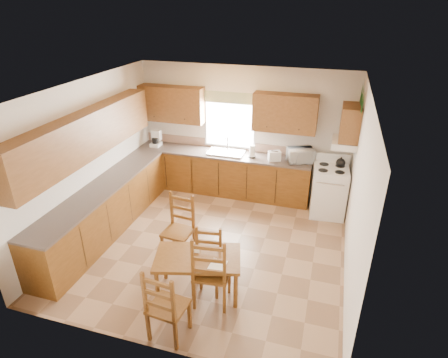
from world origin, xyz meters
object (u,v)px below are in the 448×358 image
(stove, at_px, (328,192))
(dining_table, at_px, (198,274))
(chair_far_left, at_px, (178,228))
(chair_far_right, at_px, (207,263))
(microwave, at_px, (300,155))
(chair_near_right, at_px, (168,302))
(chair_near_left, at_px, (212,268))

(stove, height_order, dining_table, stove)
(chair_far_left, distance_m, chair_far_right, 0.95)
(microwave, xyz_separation_m, chair_far_right, (-0.94, -3.03, -0.58))
(dining_table, relative_size, chair_far_right, 1.24)
(chair_near_right, height_order, chair_far_right, chair_near_right)
(chair_near_left, bearing_deg, microwave, -110.26)
(stove, bearing_deg, chair_near_left, -120.24)
(dining_table, xyz_separation_m, chair_far_right, (0.10, 0.09, 0.16))
(dining_table, distance_m, chair_near_left, 0.37)
(chair_near_right, distance_m, chair_far_left, 1.62)
(stove, relative_size, chair_far_left, 0.90)
(chair_far_right, bearing_deg, stove, 52.78)
(dining_table, bearing_deg, chair_near_left, -38.01)
(dining_table, bearing_deg, chair_near_right, -111.19)
(dining_table, height_order, chair_near_right, chair_near_right)
(chair_far_left, bearing_deg, chair_near_left, -38.45)
(stove, xyz_separation_m, chair_near_right, (-1.76, -3.65, 0.05))
(chair_far_right, bearing_deg, chair_near_right, -109.41)
(microwave, xyz_separation_m, chair_far_left, (-1.66, -2.41, -0.52))
(stove, bearing_deg, chair_near_right, -120.12)
(dining_table, relative_size, chair_far_left, 1.11)
(chair_near_right, xyz_separation_m, chair_far_right, (0.19, 0.91, -0.05))
(chair_near_left, relative_size, chair_near_right, 1.08)
(microwave, xyz_separation_m, dining_table, (-1.04, -3.12, -0.74))
(microwave, height_order, chair_far_left, microwave)
(microwave, height_order, chair_near_right, microwave)
(stove, height_order, chair_far_left, chair_far_left)
(chair_far_right, bearing_deg, chair_far_left, 131.28)
(chair_near_left, xyz_separation_m, chair_far_right, (-0.14, 0.19, -0.09))
(chair_far_left, bearing_deg, microwave, 60.69)
(chair_near_left, bearing_deg, chair_far_left, -50.08)
(chair_near_left, bearing_deg, chair_far_right, -59.74)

